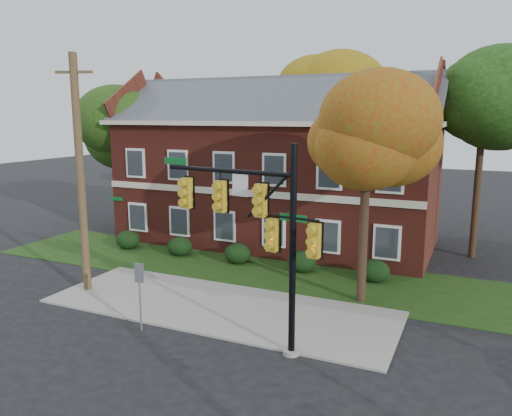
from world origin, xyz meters
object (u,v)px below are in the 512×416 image
at_px(hedge_far_left, 128,240).
at_px(tree_left_rear, 131,129).
at_px(hedge_right, 302,262).
at_px(tree_far_rear, 336,96).
at_px(apartment_building, 276,159).
at_px(hedge_far_right, 374,271).
at_px(hedge_left, 180,246).
at_px(utility_pole, 80,175).
at_px(sign_post, 140,285).
at_px(tree_near_right, 372,138).
at_px(traffic_signal, 259,223).
at_px(hedge_center, 238,254).
at_px(tree_right_rear, 491,103).

bearing_deg(hedge_far_left, tree_left_rear, 123.42).
xyz_separation_m(hedge_right, tree_far_rear, (-2.16, 13.09, 8.32)).
distance_m(apartment_building, hedge_right, 7.73).
bearing_deg(hedge_far_right, hedge_left, 180.00).
xyz_separation_m(hedge_far_right, utility_pole, (-11.18, -6.31, 4.57)).
distance_m(hedge_far_right, sign_post, 10.92).
distance_m(hedge_far_left, hedge_right, 10.50).
bearing_deg(tree_left_rear, tree_far_rear, 38.97).
bearing_deg(hedge_left, hedge_far_left, 180.00).
xyz_separation_m(hedge_far_left, sign_post, (7.50, -8.70, 1.16)).
relative_size(hedge_far_right, tree_far_rear, 0.12).
bearing_deg(tree_far_rear, sign_post, -92.21).
bearing_deg(tree_near_right, apartment_building, 131.77).
relative_size(tree_near_right, sign_post, 3.45).
distance_m(tree_left_rear, sign_post, 17.16).
bearing_deg(tree_near_right, hedge_far_right, 94.52).
relative_size(tree_left_rear, tree_far_rear, 0.77).
xyz_separation_m(hedge_far_left, tree_near_right, (14.22, -2.83, 6.14)).
height_order(apartment_building, traffic_signal, apartment_building).
xyz_separation_m(hedge_far_right, traffic_signal, (-2.20, -8.05, 3.65)).
bearing_deg(hedge_far_right, utility_pole, -150.54).
bearing_deg(tree_near_right, tree_left_rear, 157.64).
distance_m(hedge_right, hedge_far_right, 3.50).
distance_m(tree_left_rear, traffic_signal, 19.13).
bearing_deg(hedge_center, hedge_far_left, 180.00).
xyz_separation_m(hedge_left, tree_right_rear, (14.81, 6.11, 7.60)).
bearing_deg(sign_post, traffic_signal, 5.37).
xyz_separation_m(tree_right_rear, utility_pole, (-15.49, -12.42, -3.03)).
bearing_deg(hedge_far_right, hedge_right, 180.00).
bearing_deg(tree_near_right, traffic_signal, -114.93).
height_order(tree_right_rear, utility_pole, tree_right_rear).
bearing_deg(tree_far_rear, tree_right_rear, -35.00).
distance_m(hedge_far_left, tree_left_rear, 7.90).
xyz_separation_m(hedge_center, utility_pole, (-4.18, -6.31, 4.57)).
bearing_deg(apartment_building, hedge_far_left, -143.11).
xyz_separation_m(tree_near_right, tree_left_rear, (-16.95, 6.97, 0.01)).
bearing_deg(tree_right_rear, hedge_right, -141.98).
height_order(hedge_far_right, tree_right_rear, tree_right_rear).
height_order(tree_near_right, tree_right_rear, tree_right_rear).
bearing_deg(sign_post, hedge_far_right, 50.00).
distance_m(hedge_right, tree_far_rear, 15.66).
xyz_separation_m(hedge_right, utility_pole, (-7.68, -6.31, 4.57)).
bearing_deg(tree_far_rear, hedge_far_left, -122.50).
bearing_deg(tree_left_rear, hedge_far_right, -13.89).
bearing_deg(hedge_left, utility_pole, -96.12).
distance_m(apartment_building, tree_far_rear, 8.84).
bearing_deg(hedge_far_right, hedge_center, 180.00).
bearing_deg(traffic_signal, hedge_far_right, 81.89).
bearing_deg(hedge_right, hedge_center, 180.00).
distance_m(hedge_far_right, tree_right_rear, 10.66).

